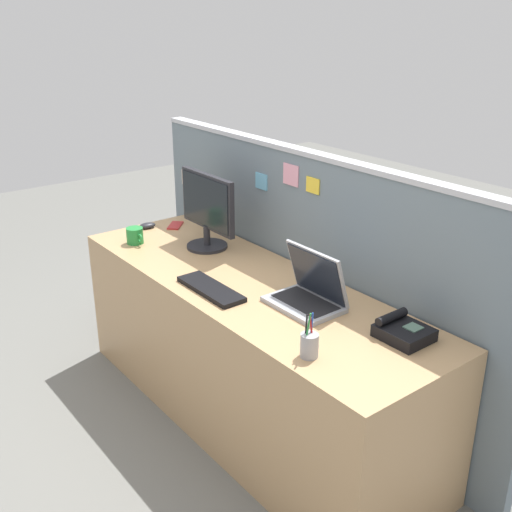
{
  "coord_description": "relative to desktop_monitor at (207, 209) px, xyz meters",
  "views": [
    {
      "loc": [
        2.12,
        -1.6,
        1.95
      ],
      "look_at": [
        0.0,
        0.05,
        0.87
      ],
      "focal_mm": 43.44,
      "sensor_mm": 36.0,
      "label": 1
    }
  ],
  "objects": [
    {
      "name": "ground_plane",
      "position": [
        0.5,
        -0.11,
        -0.97
      ],
      "size": [
        10.0,
        10.0,
        0.0
      ],
      "primitive_type": "plane",
      "color": "slate"
    },
    {
      "name": "desk",
      "position": [
        0.5,
        -0.11,
        -0.59
      ],
      "size": [
        2.12,
        0.67,
        0.75
      ],
      "primitive_type": "cube",
      "color": "tan",
      "rests_on": "ground_plane"
    },
    {
      "name": "cubicle_divider",
      "position": [
        0.5,
        0.27,
        -0.3
      ],
      "size": [
        2.45,
        0.08,
        1.33
      ],
      "color": "slate",
      "rests_on": "ground_plane"
    },
    {
      "name": "desktop_monitor",
      "position": [
        0.0,
        0.0,
        0.0
      ],
      "size": [
        0.44,
        0.22,
        0.4
      ],
      "color": "#232328",
      "rests_on": "desk"
    },
    {
      "name": "laptop",
      "position": [
        0.85,
        -0.04,
        -0.15
      ],
      "size": [
        0.32,
        0.23,
        0.26
      ],
      "color": "#9EA0A8",
      "rests_on": "desk"
    },
    {
      "name": "desk_phone",
      "position": [
        1.29,
        0.05,
        -0.19
      ],
      "size": [
        0.19,
        0.17,
        0.09
      ],
      "color": "black",
      "rests_on": "desk"
    },
    {
      "name": "keyboard_main",
      "position": [
        0.48,
        -0.3,
        -0.21
      ],
      "size": [
        0.39,
        0.13,
        0.02
      ],
      "primitive_type": "cube",
      "rotation": [
        0.0,
        0.0,
        -0.0
      ],
      "color": "black",
      "rests_on": "desk"
    },
    {
      "name": "computer_mouse_right_hand",
      "position": [
        -0.48,
        -0.11,
        -0.2
      ],
      "size": [
        0.07,
        0.11,
        0.03
      ],
      "primitive_type": "ellipsoid",
      "rotation": [
        0.0,
        0.0,
        -0.1
      ],
      "color": "#232328",
      "rests_on": "desk"
    },
    {
      "name": "pen_cup",
      "position": [
        1.17,
        -0.34,
        -0.17
      ],
      "size": [
        0.07,
        0.07,
        0.18
      ],
      "color": "#99999E",
      "rests_on": "desk"
    },
    {
      "name": "cell_phone_red_case",
      "position": [
        -0.41,
        0.04,
        -0.21
      ],
      "size": [
        0.14,
        0.15,
        0.01
      ],
      "primitive_type": "cube",
      "rotation": [
        0.0,
        0.0,
        0.78
      ],
      "color": "#B22323",
      "rests_on": "desk"
    },
    {
      "name": "coffee_mug",
      "position": [
        -0.29,
        -0.28,
        -0.17
      ],
      "size": [
        0.13,
        0.09,
        0.09
      ],
      "color": "#238438",
      "rests_on": "desk"
    }
  ]
}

